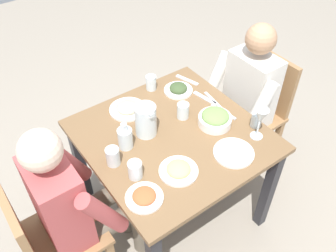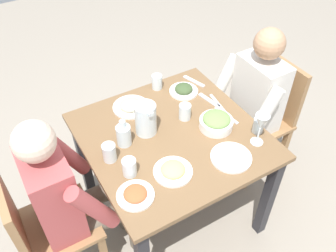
{
  "view_description": "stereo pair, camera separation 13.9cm",
  "coord_description": "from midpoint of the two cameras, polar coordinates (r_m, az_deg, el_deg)",
  "views": [
    {
      "loc": [
        -1.16,
        0.87,
        2.17
      ],
      "look_at": [
        0.03,
        0.01,
        0.78
      ],
      "focal_mm": 38.67,
      "sensor_mm": 36.0,
      "label": 1
    },
    {
      "loc": [
        -1.23,
        0.75,
        2.17
      ],
      "look_at": [
        0.03,
        0.01,
        0.78
      ],
      "focal_mm": 38.67,
      "sensor_mm": 36.0,
      "label": 2
    }
  ],
  "objects": [
    {
      "name": "water_glass_by_pitcher",
      "position": [
        2.1,
        11.93,
        0.91
      ],
      "size": [
        0.06,
        0.06,
        0.09
      ],
      "primitive_type": "cylinder",
      "color": "silver",
      "rests_on": "dining_table"
    },
    {
      "name": "wine_glass",
      "position": [
        1.97,
        12.45,
        1.26
      ],
      "size": [
        0.08,
        0.08,
        0.2
      ],
      "color": "silver",
      "rests_on": "dining_table"
    },
    {
      "name": "fork_far",
      "position": [
        2.42,
        1.37,
        7.21
      ],
      "size": [
        0.17,
        0.08,
        0.01
      ],
      "primitive_type": "cube",
      "rotation": [
        0.0,
        0.0,
        0.31
      ],
      "color": "silver",
      "rests_on": "dining_table"
    },
    {
      "name": "plate_yoghurt",
      "position": [
        1.94,
        8.32,
        -4.1
      ],
      "size": [
        0.22,
        0.22,
        0.05
      ],
      "color": "white",
      "rests_on": "dining_table"
    },
    {
      "name": "knife_near",
      "position": [
        2.26,
        5.41,
        3.97
      ],
      "size": [
        0.19,
        0.04,
        0.01
      ],
      "primitive_type": "cube",
      "rotation": [
        0.0,
        0.0,
        -0.13
      ],
      "color": "silver",
      "rests_on": "dining_table"
    },
    {
      "name": "fork_near",
      "position": [
        2.27,
        4.04,
        4.38
      ],
      "size": [
        0.17,
        0.06,
        0.01
      ],
      "primitive_type": "cube",
      "rotation": [
        0.0,
        0.0,
        0.18
      ],
      "color": "silver",
      "rests_on": "dining_table"
    },
    {
      "name": "diner_far",
      "position": [
        1.94,
        -16.0,
        -11.36
      ],
      "size": [
        0.48,
        0.53,
        1.17
      ],
      "color": "#B24C4C",
      "rests_on": "ground_plane"
    },
    {
      "name": "water_glass_far_right",
      "position": [
        1.81,
        -7.42,
        -6.94
      ],
      "size": [
        0.07,
        0.07,
        0.1
      ],
      "primitive_type": "cylinder",
      "color": "silver",
      "rests_on": "dining_table"
    },
    {
      "name": "plate_rice_curry",
      "position": [
        1.75,
        -6.09,
        -11.11
      ],
      "size": [
        0.18,
        0.18,
        0.04
      ],
      "color": "white",
      "rests_on": "dining_table"
    },
    {
      "name": "plate_beans",
      "position": [
        2.19,
        -8.2,
        2.74
      ],
      "size": [
        0.22,
        0.22,
        0.05
      ],
      "color": "white",
      "rests_on": "dining_table"
    },
    {
      "name": "chair_near",
      "position": [
        2.66,
        12.51,
        3.01
      ],
      "size": [
        0.4,
        0.4,
        0.88
      ],
      "color": "#997047",
      "rests_on": "ground_plane"
    },
    {
      "name": "water_glass_far_left",
      "position": [
        1.88,
        -10.79,
        -4.82
      ],
      "size": [
        0.07,
        0.07,
        0.1
      ],
      "primitive_type": "cylinder",
      "color": "silver",
      "rests_on": "dining_table"
    },
    {
      "name": "salad_bowl",
      "position": [
        2.07,
        5.53,
        1.11
      ],
      "size": [
        0.19,
        0.19,
        0.09
      ],
      "color": "white",
      "rests_on": "dining_table"
    },
    {
      "name": "ground_plane",
      "position": [
        2.61,
        -1.0,
        -13.0
      ],
      "size": [
        8.0,
        8.0,
        0.0
      ],
      "primitive_type": "plane",
      "color": "gray"
    },
    {
      "name": "plate_fries",
      "position": [
        1.83,
        -0.51,
        -6.99
      ],
      "size": [
        0.2,
        0.2,
        0.05
      ],
      "color": "white",
      "rests_on": "dining_table"
    },
    {
      "name": "oil_carafe",
      "position": [
        1.95,
        -8.78,
        -2.09
      ],
      "size": [
        0.08,
        0.08,
        0.16
      ],
      "color": "silver",
      "rests_on": "dining_table"
    },
    {
      "name": "chair_far",
      "position": [
        2.05,
        -20.54,
        -16.19
      ],
      "size": [
        0.4,
        0.4,
        0.88
      ],
      "color": "#997047",
      "rests_on": "ground_plane"
    },
    {
      "name": "water_pitcher",
      "position": [
        1.98,
        -5.56,
        0.87
      ],
      "size": [
        0.16,
        0.12,
        0.19
      ],
      "color": "silver",
      "rests_on": "dining_table"
    },
    {
      "name": "water_glass_near_left",
      "position": [
        2.32,
        -4.41,
        6.77
      ],
      "size": [
        0.07,
        0.07,
        0.1
      ],
      "primitive_type": "cylinder",
      "color": "silver",
      "rests_on": "dining_table"
    },
    {
      "name": "diner_near",
      "position": [
        2.44,
        9.66,
        3.84
      ],
      "size": [
        0.48,
        0.53,
        1.17
      ],
      "color": "silver",
      "rests_on": "ground_plane"
    },
    {
      "name": "knife_far",
      "position": [
        2.18,
        6.94,
        2.18
      ],
      "size": [
        0.19,
        0.04,
        0.01
      ],
      "primitive_type": "cube",
      "rotation": [
        0.0,
        0.0,
        0.13
      ],
      "color": "silver",
      "rests_on": "dining_table"
    },
    {
      "name": "water_glass_center",
      "position": [
        2.11,
        0.49,
        2.36
      ],
      "size": [
        0.07,
        0.07,
        0.1
      ],
      "primitive_type": "cylinder",
      "color": "silver",
      "rests_on": "dining_table"
    },
    {
      "name": "plate_dolmas",
      "position": [
        2.31,
        -0.09,
        5.81
      ],
      "size": [
        0.18,
        0.18,
        0.06
      ],
      "color": "white",
      "rests_on": "dining_table"
    },
    {
      "name": "dining_table",
      "position": [
        2.12,
        -1.2,
        -3.55
      ],
      "size": [
        0.96,
        0.96,
        0.74
      ],
      "color": "brown",
      "rests_on": "ground_plane"
    }
  ]
}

